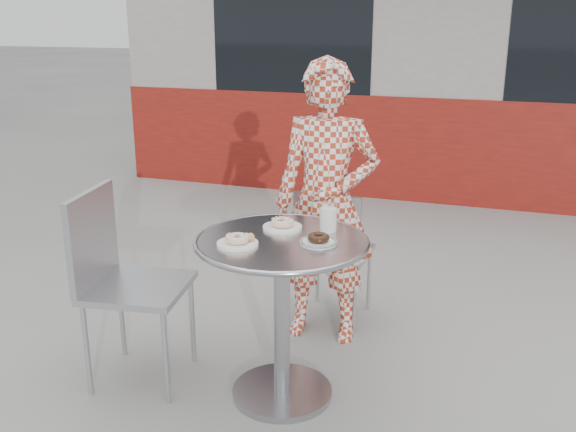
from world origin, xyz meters
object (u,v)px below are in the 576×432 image
(plate_far, at_px, (282,225))
(plate_near, at_px, (238,241))
(seated_person, at_px, (326,203))
(bistro_table, at_px, (282,279))
(chair_left, at_px, (138,323))
(milk_cup, at_px, (328,218))
(plate_checker, at_px, (318,240))
(chair_far, at_px, (334,279))

(plate_far, xyz_separation_m, plate_near, (-0.11, -0.27, 0.00))
(seated_person, relative_size, plate_near, 8.59)
(bistro_table, bearing_deg, chair_left, -174.28)
(bistro_table, bearing_deg, milk_cup, 46.57)
(chair_left, bearing_deg, plate_near, -104.82)
(chair_left, bearing_deg, plate_far, -81.34)
(plate_checker, bearing_deg, plate_near, -158.08)
(plate_near, relative_size, plate_checker, 1.08)
(bistro_table, distance_m, chair_left, 0.78)
(seated_person, distance_m, milk_cup, 0.52)
(plate_checker, distance_m, milk_cup, 0.18)
(chair_left, relative_size, milk_cup, 7.28)
(chair_far, distance_m, plate_far, 0.92)
(plate_far, bearing_deg, plate_checker, -33.57)
(chair_far, relative_size, plate_checker, 4.89)
(seated_person, bearing_deg, plate_near, -105.80)
(chair_left, xyz_separation_m, seated_person, (0.73, 0.74, 0.47))
(bistro_table, xyz_separation_m, milk_cup, (0.16, 0.17, 0.25))
(chair_far, bearing_deg, seated_person, 91.76)
(plate_far, bearing_deg, chair_far, 85.08)
(plate_checker, bearing_deg, milk_cup, 91.80)
(bistro_table, bearing_deg, plate_checker, -0.65)
(chair_left, distance_m, plate_near, 0.76)
(plate_far, bearing_deg, bistro_table, -71.77)
(chair_far, bearing_deg, bistro_table, 91.12)
(seated_person, bearing_deg, chair_far, 85.49)
(plate_near, height_order, plate_checker, plate_near)
(chair_left, bearing_deg, plate_checker, -94.39)
(seated_person, distance_m, plate_near, 0.82)
(plate_near, relative_size, milk_cup, 1.37)
(chair_far, xyz_separation_m, plate_near, (-0.17, -1.00, 0.56))
(bistro_table, height_order, seated_person, seated_person)
(bistro_table, relative_size, seated_person, 0.51)
(chair_left, bearing_deg, seated_person, -53.54)
(chair_left, distance_m, plate_checker, 1.02)
(bistro_table, distance_m, chair_far, 0.94)
(chair_far, relative_size, plate_near, 4.51)
(bistro_table, relative_size, chair_left, 0.83)
(plate_far, relative_size, plate_checker, 1.10)
(chair_far, xyz_separation_m, milk_cup, (0.15, -0.70, 0.60))
(seated_person, height_order, plate_near, seated_person)
(bistro_table, xyz_separation_m, plate_far, (-0.05, 0.14, 0.21))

